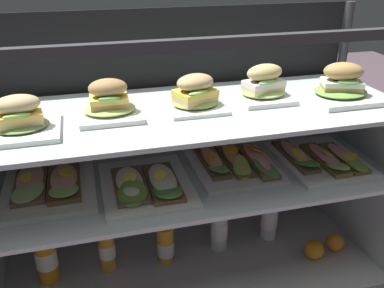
# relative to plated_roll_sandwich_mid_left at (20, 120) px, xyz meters

# --- Properties ---
(ground_plane) EXTENTS (6.00, 6.00, 0.02)m
(ground_plane) POSITION_rel_plated_roll_sandwich_mid_left_xyz_m (0.49, 0.06, -0.69)
(ground_plane) COLOR #4E3D47
(ground_plane) RESTS_ON ground
(case_base_deck) EXTENTS (1.40, 0.54, 0.03)m
(case_base_deck) POSITION_rel_plated_roll_sandwich_mid_left_xyz_m (0.49, 0.06, -0.67)
(case_base_deck) COLOR beige
(case_base_deck) RESTS_ON ground
(case_frame) EXTENTS (1.40, 0.54, 0.92)m
(case_frame) POSITION_rel_plated_roll_sandwich_mid_left_xyz_m (0.49, 0.21, -0.18)
(case_frame) COLOR #333338
(case_frame) RESTS_ON ground
(riser_lower_tier) EXTENTS (1.33, 0.47, 0.36)m
(riser_lower_tier) POSITION_rel_plated_roll_sandwich_mid_left_xyz_m (0.49, 0.06, -0.47)
(riser_lower_tier) COLOR silver
(riser_lower_tier) RESTS_ON case_base_deck
(shelf_lower_glass) EXTENTS (1.35, 0.49, 0.01)m
(shelf_lower_glass) POSITION_rel_plated_roll_sandwich_mid_left_xyz_m (0.49, 0.06, -0.28)
(shelf_lower_glass) COLOR silver
(shelf_lower_glass) RESTS_ON riser_lower_tier
(riser_upper_tier) EXTENTS (1.33, 0.47, 0.23)m
(riser_upper_tier) POSITION_rel_plated_roll_sandwich_mid_left_xyz_m (0.49, 0.06, -0.16)
(riser_upper_tier) COLOR silver
(riser_upper_tier) RESTS_ON shelf_lower_glass
(shelf_upper_glass) EXTENTS (1.35, 0.49, 0.01)m
(shelf_upper_glass) POSITION_rel_plated_roll_sandwich_mid_left_xyz_m (0.49, 0.06, -0.04)
(shelf_upper_glass) COLOR silver
(shelf_upper_glass) RESTS_ON riser_upper_tier
(plated_roll_sandwich_mid_left) EXTENTS (0.20, 0.20, 0.11)m
(plated_roll_sandwich_mid_left) POSITION_rel_plated_roll_sandwich_mid_left_xyz_m (0.00, 0.00, 0.00)
(plated_roll_sandwich_mid_left) COLOR white
(plated_roll_sandwich_mid_left) RESTS_ON shelf_upper_glass
(plated_roll_sandwich_left_of_center) EXTENTS (0.18, 0.18, 0.11)m
(plated_roll_sandwich_left_of_center) POSITION_rel_plated_roll_sandwich_mid_left_xyz_m (0.24, 0.06, 0.00)
(plated_roll_sandwich_left_of_center) COLOR white
(plated_roll_sandwich_left_of_center) RESTS_ON shelf_upper_glass
(plated_roll_sandwich_near_right_corner) EXTENTS (0.18, 0.18, 0.11)m
(plated_roll_sandwich_near_right_corner) POSITION_rel_plated_roll_sandwich_mid_left_xyz_m (0.50, 0.06, 0.01)
(plated_roll_sandwich_near_right_corner) COLOR white
(plated_roll_sandwich_near_right_corner) RESTS_ON shelf_upper_glass
(plated_roll_sandwich_mid_right) EXTENTS (0.17, 0.17, 0.12)m
(plated_roll_sandwich_mid_right) POSITION_rel_plated_roll_sandwich_mid_left_xyz_m (0.74, 0.08, 0.01)
(plated_roll_sandwich_mid_right) COLOR white
(plated_roll_sandwich_mid_right) RESTS_ON shelf_upper_glass
(plated_roll_sandwich_right_of_center) EXTENTS (0.21, 0.21, 0.12)m
(plated_roll_sandwich_right_of_center) POSITION_rel_plated_roll_sandwich_mid_left_xyz_m (0.98, 0.02, 0.01)
(plated_roll_sandwich_right_of_center) COLOR white
(plated_roll_sandwich_right_of_center) RESTS_ON shelf_upper_glass
(open_sandwich_tray_right_of_center) EXTENTS (0.28, 0.34, 0.06)m
(open_sandwich_tray_right_of_center) POSITION_rel_plated_roll_sandwich_mid_left_xyz_m (0.03, 0.09, -0.26)
(open_sandwich_tray_right_of_center) COLOR white
(open_sandwich_tray_right_of_center) RESTS_ON shelf_lower_glass
(open_sandwich_tray_mid_right) EXTENTS (0.28, 0.34, 0.06)m
(open_sandwich_tray_mid_right) POSITION_rel_plated_roll_sandwich_mid_left_xyz_m (0.33, 0.02, -0.26)
(open_sandwich_tray_mid_right) COLOR white
(open_sandwich_tray_mid_right) RESTS_ON shelf_lower_glass
(open_sandwich_tray_center) EXTENTS (0.28, 0.34, 0.07)m
(open_sandwich_tray_center) POSITION_rel_plated_roll_sandwich_mid_left_xyz_m (0.65, 0.08, -0.26)
(open_sandwich_tray_center) COLOR white
(open_sandwich_tray_center) RESTS_ON shelf_lower_glass
(open_sandwich_tray_mid_left) EXTENTS (0.28, 0.34, 0.06)m
(open_sandwich_tray_mid_left) POSITION_rel_plated_roll_sandwich_mid_left_xyz_m (0.95, 0.03, -0.26)
(open_sandwich_tray_mid_left) COLOR white
(open_sandwich_tray_mid_left) RESTS_ON shelf_lower_glass
(juice_bottle_back_right) EXTENTS (0.07, 0.07, 0.25)m
(juice_bottle_back_right) POSITION_rel_plated_roll_sandwich_mid_left_xyz_m (-0.02, 0.12, -0.54)
(juice_bottle_back_right) COLOR orange
(juice_bottle_back_right) RESTS_ON case_base_deck
(juice_bottle_back_center) EXTENTS (0.06, 0.06, 0.21)m
(juice_bottle_back_center) POSITION_rel_plated_roll_sandwich_mid_left_xyz_m (0.19, 0.12, -0.56)
(juice_bottle_back_center) COLOR gold
(juice_bottle_back_center) RESTS_ON case_base_deck
(juice_bottle_near_post) EXTENTS (0.06, 0.06, 0.21)m
(juice_bottle_near_post) POSITION_rel_plated_roll_sandwich_mid_left_xyz_m (0.40, 0.11, -0.57)
(juice_bottle_near_post) COLOR gold
(juice_bottle_near_post) RESTS_ON case_base_deck
(juice_bottle_tucked_behind) EXTENTS (0.07, 0.07, 0.24)m
(juice_bottle_tucked_behind) POSITION_rel_plated_roll_sandwich_mid_left_xyz_m (0.62, 0.13, -0.55)
(juice_bottle_tucked_behind) COLOR silver
(juice_bottle_tucked_behind) RESTS_ON case_base_deck
(juice_bottle_front_second) EXTENTS (0.07, 0.07, 0.23)m
(juice_bottle_front_second) POSITION_rel_plated_roll_sandwich_mid_left_xyz_m (0.83, 0.14, -0.56)
(juice_bottle_front_second) COLOR silver
(juice_bottle_front_second) RESTS_ON case_base_deck
(orange_fruit_beside_bottles) EXTENTS (0.07, 0.07, 0.07)m
(orange_fruit_beside_bottles) POSITION_rel_plated_roll_sandwich_mid_left_xyz_m (1.05, -0.00, -0.62)
(orange_fruit_beside_bottles) COLOR orange
(orange_fruit_beside_bottles) RESTS_ON case_base_deck
(orange_fruit_near_left_post) EXTENTS (0.07, 0.07, 0.07)m
(orange_fruit_near_left_post) POSITION_rel_plated_roll_sandwich_mid_left_xyz_m (0.94, -0.02, -0.61)
(orange_fruit_near_left_post) COLOR orange
(orange_fruit_near_left_post) RESTS_ON case_base_deck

